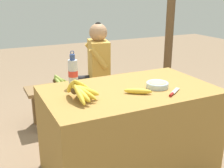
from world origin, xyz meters
TOP-DOWN VIEW (x-y plane):
  - market_counter at (0.00, 0.00)m, footprint 1.29×0.78m
  - banana_bunch_ripe at (-0.41, -0.05)m, footprint 0.20×0.32m
  - serving_bowl at (0.20, -0.07)m, footprint 0.17×0.17m
  - water_bottle at (-0.37, 0.23)m, footprint 0.07×0.07m
  - loose_banana_front at (0.00, -0.12)m, footprint 0.19×0.15m
  - knife at (0.22, -0.24)m, footprint 0.17×0.13m
  - wooden_bench at (0.08, 1.10)m, footprint 1.39×0.32m
  - seated_vendor at (0.15, 1.08)m, footprint 0.45×0.42m
  - banana_bunch_green at (-0.26, 1.09)m, footprint 0.19×0.31m

SIDE VIEW (x-z plane):
  - market_counter at x=0.00m, z-range 0.00..0.72m
  - wooden_bench at x=0.08m, z-range 0.14..0.59m
  - banana_bunch_green at x=-0.26m, z-range 0.44..0.59m
  - seated_vendor at x=0.15m, z-range 0.09..1.21m
  - knife at x=0.22m, z-range 0.72..0.74m
  - loose_banana_front at x=0.00m, z-range 0.72..0.76m
  - serving_bowl at x=0.20m, z-range 0.73..0.77m
  - banana_bunch_ripe at x=-0.41m, z-range 0.71..0.88m
  - water_bottle at x=-0.37m, z-range 0.69..0.98m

